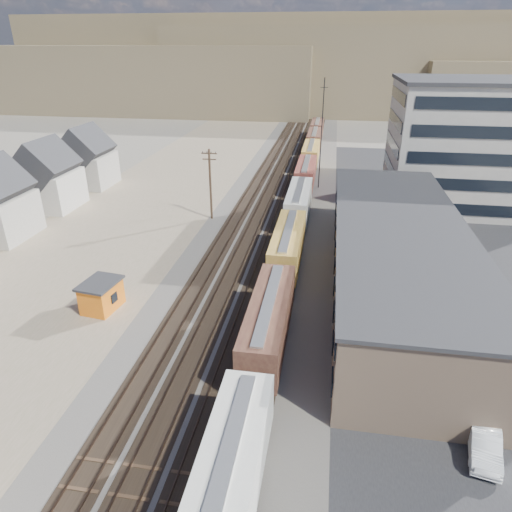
% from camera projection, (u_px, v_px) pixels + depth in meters
% --- Properties ---
extents(ground, '(300.00, 300.00, 0.00)m').
position_uv_depth(ground, '(175.00, 473.00, 26.87)').
color(ground, '#6B6356').
rests_on(ground, ground).
extents(ballast_bed, '(18.00, 200.00, 0.06)m').
position_uv_depth(ballast_bed, '(277.00, 204.00, 71.51)').
color(ballast_bed, '#4C4742').
rests_on(ballast_bed, ground).
extents(dirt_yard, '(24.00, 180.00, 0.03)m').
position_uv_depth(dirt_yard, '(131.00, 219.00, 65.53)').
color(dirt_yard, '#786E52').
rests_on(dirt_yard, ground).
extents(asphalt_lot, '(26.00, 120.00, 0.04)m').
position_uv_depth(asphalt_lot, '(443.00, 253.00, 54.88)').
color(asphalt_lot, '#232326').
rests_on(asphalt_lot, ground).
extents(rail_tracks, '(11.40, 200.00, 0.24)m').
position_uv_depth(rail_tracks, '(274.00, 203.00, 71.55)').
color(rail_tracks, black).
rests_on(rail_tracks, ground).
extents(freight_train, '(3.00, 119.74, 4.46)m').
position_uv_depth(freight_train, '(303.00, 187.00, 70.45)').
color(freight_train, black).
rests_on(freight_train, ground).
extents(warehouse, '(12.40, 40.40, 7.25)m').
position_uv_depth(warehouse, '(397.00, 257.00, 45.44)').
color(warehouse, tan).
rests_on(warehouse, ground).
extents(office_tower, '(22.60, 18.60, 18.45)m').
position_uv_depth(office_tower, '(469.00, 144.00, 67.89)').
color(office_tower, '#9E998E').
rests_on(office_tower, ground).
extents(utility_pole_north, '(2.20, 0.32, 10.00)m').
position_uv_depth(utility_pole_north, '(210.00, 183.00, 63.37)').
color(utility_pole_north, '#382619').
rests_on(utility_pole_north, ground).
extents(radio_mast, '(1.20, 0.16, 18.00)m').
position_uv_depth(radio_mast, '(321.00, 135.00, 75.69)').
color(radio_mast, black).
rests_on(radio_mast, ground).
extents(hills_north, '(265.00, 80.00, 32.00)m').
position_uv_depth(hills_north, '(316.00, 68.00, 170.80)').
color(hills_north, brown).
rests_on(hills_north, ground).
extents(maintenance_shed, '(3.54, 4.30, 2.88)m').
position_uv_depth(maintenance_shed, '(101.00, 295.00, 42.85)').
color(maintenance_shed, orange).
rests_on(maintenance_shed, ground).
extents(parked_car_white, '(2.62, 5.14, 1.61)m').
position_uv_depth(parked_car_white, '(484.00, 442.00, 27.96)').
color(parked_car_white, white).
rests_on(parked_car_white, ground).
extents(parked_car_blue, '(5.07, 6.45, 1.63)m').
position_uv_depth(parked_car_blue, '(405.00, 187.00, 76.98)').
color(parked_car_blue, navy).
rests_on(parked_car_blue, ground).
extents(parked_car_far, '(2.13, 4.63, 1.54)m').
position_uv_depth(parked_car_far, '(447.00, 188.00, 77.01)').
color(parked_car_far, white).
rests_on(parked_car_far, ground).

